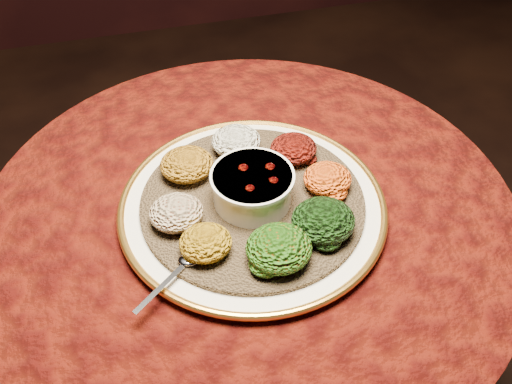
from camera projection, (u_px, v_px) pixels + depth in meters
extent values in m
cylinder|color=black|center=(250.00, 324.00, 1.30)|extent=(0.12, 0.12, 0.68)
cylinder|color=black|center=(249.00, 218.00, 1.04)|extent=(0.80, 0.80, 0.04)
cylinder|color=#3D0B05|center=(250.00, 266.00, 1.14)|extent=(0.93, 0.93, 0.34)
cylinder|color=#3D0B05|center=(249.00, 208.00, 1.02)|extent=(0.96, 0.96, 0.01)
cylinder|color=silver|center=(253.00, 207.00, 1.00)|extent=(0.46, 0.46, 0.02)
torus|color=gold|center=(252.00, 205.00, 1.00)|extent=(0.47, 0.47, 0.01)
cylinder|color=brown|center=(252.00, 202.00, 0.99)|extent=(0.42, 0.42, 0.01)
cylinder|color=white|center=(252.00, 188.00, 0.97)|extent=(0.13, 0.13, 0.06)
cylinder|color=white|center=(252.00, 176.00, 0.95)|extent=(0.14, 0.14, 0.01)
cylinder|color=#510B04|center=(252.00, 180.00, 0.95)|extent=(0.11, 0.11, 0.01)
ellipsoid|color=silver|center=(190.00, 259.00, 0.89)|extent=(0.04, 0.03, 0.01)
cube|color=silver|center=(159.00, 289.00, 0.85)|extent=(0.09, 0.07, 0.00)
ellipsoid|color=silver|center=(236.00, 141.00, 1.06)|extent=(0.09, 0.09, 0.04)
ellipsoid|color=black|center=(293.00, 149.00, 1.05)|extent=(0.09, 0.08, 0.04)
ellipsoid|color=#BC640F|center=(327.00, 179.00, 1.00)|extent=(0.09, 0.08, 0.04)
ellipsoid|color=black|center=(323.00, 221.00, 0.92)|extent=(0.10, 0.10, 0.05)
ellipsoid|color=#943E09|center=(279.00, 248.00, 0.88)|extent=(0.10, 0.10, 0.05)
ellipsoid|color=#A7780E|center=(206.00, 243.00, 0.89)|extent=(0.08, 0.08, 0.04)
ellipsoid|color=maroon|center=(176.00, 213.00, 0.94)|extent=(0.09, 0.09, 0.04)
ellipsoid|color=#9E6513|center=(187.00, 164.00, 1.02)|extent=(0.10, 0.09, 0.05)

